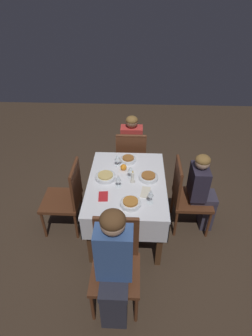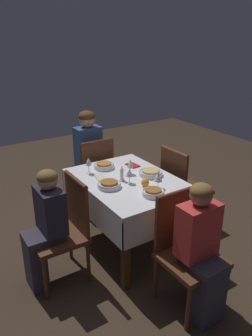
{
  "view_description": "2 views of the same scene",
  "coord_description": "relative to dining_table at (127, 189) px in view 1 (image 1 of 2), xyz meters",
  "views": [
    {
      "loc": [
        2.25,
        0.09,
        2.52
      ],
      "look_at": [
        -0.05,
        -0.01,
        0.87
      ],
      "focal_mm": 28.0,
      "sensor_mm": 36.0,
      "label": 1
    },
    {
      "loc": [
        -2.36,
        1.54,
        1.99
      ],
      "look_at": [
        0.1,
        -0.04,
        0.8
      ],
      "focal_mm": 35.0,
      "sensor_mm": 36.0,
      "label": 2
    }
  ],
  "objects": [
    {
      "name": "ground_plane",
      "position": [
        0.0,
        0.0,
        -0.62
      ],
      "size": [
        8.0,
        8.0,
        0.0
      ],
      "primitive_type": "plane",
      "color": "#3D2D21"
    },
    {
      "name": "dining_table",
      "position": [
        0.0,
        0.0,
        0.0
      ],
      "size": [
        1.16,
        0.85,
        0.73
      ],
      "color": "silver",
      "rests_on": "ground_plane"
    },
    {
      "name": "chair_east",
      "position": [
        0.85,
        -0.06,
        -0.13
      ],
      "size": [
        0.44,
        0.43,
        0.92
      ],
      "rotation": [
        0.0,
        0.0,
        1.57
      ],
      "color": "#562D19",
      "rests_on": "ground_plane"
    },
    {
      "name": "chair_west",
      "position": [
        -0.85,
        0.03,
        -0.13
      ],
      "size": [
        0.44,
        0.43,
        0.92
      ],
      "rotation": [
        0.0,
        0.0,
        -1.57
      ],
      "color": "#562D19",
      "rests_on": "ground_plane"
    },
    {
      "name": "chair_north",
      "position": [
        -0.08,
        0.69,
        -0.13
      ],
      "size": [
        0.43,
        0.44,
        0.92
      ],
      "rotation": [
        0.0,
        0.0,
        3.14
      ],
      "color": "#562D19",
      "rests_on": "ground_plane"
    },
    {
      "name": "chair_south",
      "position": [
        0.01,
        -0.69,
        -0.13
      ],
      "size": [
        0.43,
        0.44,
        0.92
      ],
      "color": "#562D19",
      "rests_on": "ground_plane"
    },
    {
      "name": "person_adult_denim",
      "position": [
        1.0,
        -0.06,
        0.06
      ],
      "size": [
        0.34,
        0.3,
        1.2
      ],
      "rotation": [
        0.0,
        0.0,
        1.57
      ],
      "color": "#282833",
      "rests_on": "ground_plane"
    },
    {
      "name": "person_child_red",
      "position": [
        -1.01,
        0.03,
        -0.04
      ],
      "size": [
        0.33,
        0.3,
        1.06
      ],
      "rotation": [
        0.0,
        0.0,
        -1.57
      ],
      "color": "#383342",
      "rests_on": "ground_plane"
    },
    {
      "name": "person_child_dark",
      "position": [
        -0.08,
        0.86,
        -0.06
      ],
      "size": [
        0.3,
        0.33,
        1.03
      ],
      "rotation": [
        0.0,
        0.0,
        3.14
      ],
      "color": "#383342",
      "rests_on": "ground_plane"
    },
    {
      "name": "bowl_east",
      "position": [
        0.37,
        0.05,
        0.14
      ],
      "size": [
        0.21,
        0.21,
        0.06
      ],
      "color": "silver",
      "rests_on": "dining_table"
    },
    {
      "name": "wine_glass_east",
      "position": [
        0.33,
        0.24,
        0.23
      ],
      "size": [
        0.07,
        0.07,
        0.17
      ],
      "color": "white",
      "rests_on": "dining_table"
    },
    {
      "name": "bowl_west",
      "position": [
        -0.39,
        0.0,
        0.14
      ],
      "size": [
        0.19,
        0.19,
        0.06
      ],
      "color": "silver",
      "rests_on": "dining_table"
    },
    {
      "name": "wine_glass_west",
      "position": [
        -0.3,
        -0.12,
        0.21
      ],
      "size": [
        0.08,
        0.08,
        0.15
      ],
      "color": "white",
      "rests_on": "dining_table"
    },
    {
      "name": "bowl_north",
      "position": [
        -0.05,
        0.24,
        0.14
      ],
      "size": [
        0.21,
        0.21,
        0.06
      ],
      "color": "silver",
      "rests_on": "dining_table"
    },
    {
      "name": "wine_glass_north",
      "position": [
        -0.08,
        0.04,
        0.21
      ],
      "size": [
        0.07,
        0.07,
        0.14
      ],
      "color": "white",
      "rests_on": "dining_table"
    },
    {
      "name": "bowl_south",
      "position": [
        -0.04,
        -0.24,
        0.14
      ],
      "size": [
        0.23,
        0.23,
        0.06
      ],
      "color": "silver",
      "rests_on": "dining_table"
    },
    {
      "name": "wine_glass_south",
      "position": [
        0.09,
        -0.09,
        0.21
      ],
      "size": [
        0.07,
        0.07,
        0.15
      ],
      "color": "white",
      "rests_on": "dining_table"
    },
    {
      "name": "candle_centerpiece",
      "position": [
        0.01,
        0.06,
        0.16
      ],
      "size": [
        0.06,
        0.06,
        0.15
      ],
      "color": "beige",
      "rests_on": "dining_table"
    },
    {
      "name": "orange_fruit",
      "position": [
        -0.21,
        -0.05,
        0.14
      ],
      "size": [
        0.07,
        0.07,
        0.07
      ],
      "primitive_type": "sphere",
      "color": "orange",
      "rests_on": "dining_table"
    },
    {
      "name": "napkin_red_folded",
      "position": [
        0.27,
        -0.23,
        0.11
      ],
      "size": [
        0.15,
        0.11,
        0.01
      ],
      "rotation": [
        0.0,
        0.0,
        0.09
      ],
      "color": "red",
      "rests_on": "dining_table"
    },
    {
      "name": "napkin_spare_side",
      "position": [
        0.18,
        0.2,
        0.11
      ],
      "size": [
        0.18,
        0.11,
        0.01
      ],
      "rotation": [
        0.0,
        0.0,
        -0.15
      ],
      "color": "beige",
      "rests_on": "dining_table"
    }
  ]
}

